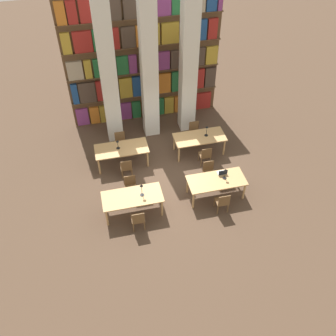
% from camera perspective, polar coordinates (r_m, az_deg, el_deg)
% --- Properties ---
extents(ground_plane, '(40.00, 40.00, 0.00)m').
position_cam_1_polar(ground_plane, '(13.93, -0.12, -1.72)').
color(ground_plane, '#4C3828').
extents(bookshelf_bank, '(6.26, 0.35, 5.50)m').
position_cam_1_polar(bookshelf_bank, '(15.59, -3.70, 15.87)').
color(bookshelf_bank, brown).
rests_on(bookshelf_bank, ground_plane).
extents(pillar_left, '(0.60, 0.60, 6.00)m').
position_cam_1_polar(pillar_left, '(14.28, -9.15, 14.21)').
color(pillar_left, silver).
rests_on(pillar_left, ground_plane).
extents(pillar_center, '(0.60, 0.60, 6.00)m').
position_cam_1_polar(pillar_center, '(14.43, -2.92, 15.06)').
color(pillar_center, silver).
rests_on(pillar_center, ground_plane).
extents(pillar_right, '(0.60, 0.60, 6.00)m').
position_cam_1_polar(pillar_right, '(14.74, 3.16, 15.71)').
color(pillar_right, silver).
rests_on(pillar_right, ground_plane).
extents(reading_table_0, '(1.99, 0.91, 0.77)m').
position_cam_1_polar(reading_table_0, '(12.42, -5.45, -4.59)').
color(reading_table_0, tan).
rests_on(reading_table_0, ground_plane).
extents(chair_0, '(0.42, 0.40, 0.87)m').
position_cam_1_polar(chair_0, '(12.12, -4.59, -7.79)').
color(chair_0, brown).
rests_on(chair_0, ground_plane).
extents(chair_1, '(0.42, 0.40, 0.87)m').
position_cam_1_polar(chair_1, '(13.09, -5.70, -2.82)').
color(chair_1, brown).
rests_on(chair_1, ground_plane).
extents(desk_lamp_0, '(0.14, 0.14, 0.50)m').
position_cam_1_polar(desk_lamp_0, '(12.13, -4.04, -3.06)').
color(desk_lamp_0, black).
rests_on(desk_lamp_0, reading_table_0).
extents(reading_table_1, '(1.99, 0.91, 0.77)m').
position_cam_1_polar(reading_table_1, '(12.98, 7.38, -2.09)').
color(reading_table_1, tan).
rests_on(reading_table_1, ground_plane).
extents(chair_2, '(0.42, 0.40, 0.87)m').
position_cam_1_polar(chair_2, '(12.68, 8.30, -5.12)').
color(chair_2, brown).
rests_on(chair_2, ground_plane).
extents(chair_3, '(0.42, 0.40, 0.87)m').
position_cam_1_polar(chair_3, '(13.62, 6.26, -0.56)').
color(chair_3, brown).
rests_on(chair_3, ground_plane).
extents(desk_lamp_1, '(0.14, 0.14, 0.44)m').
position_cam_1_polar(desk_lamp_1, '(12.82, 8.74, -0.63)').
color(desk_lamp_1, black).
rests_on(desk_lamp_1, reading_table_1).
extents(laptop, '(0.32, 0.22, 0.21)m').
position_cam_1_polar(laptop, '(13.15, 8.25, -0.71)').
color(laptop, silver).
rests_on(laptop, reading_table_1).
extents(reading_table_2, '(1.99, 0.91, 0.77)m').
position_cam_1_polar(reading_table_2, '(14.19, -7.09, 2.75)').
color(reading_table_2, tan).
rests_on(reading_table_2, ground_plane).
extents(chair_4, '(0.42, 0.40, 0.87)m').
position_cam_1_polar(chair_4, '(13.79, -6.38, 0.13)').
color(chair_4, brown).
rests_on(chair_4, ground_plane).
extents(chair_5, '(0.42, 0.40, 0.87)m').
position_cam_1_polar(chair_5, '(14.90, -7.23, 3.97)').
color(chair_5, brown).
rests_on(chair_5, ground_plane).
extents(desk_lamp_2, '(0.14, 0.14, 0.39)m').
position_cam_1_polar(desk_lamp_2, '(13.98, -7.69, 3.79)').
color(desk_lamp_2, black).
rests_on(desk_lamp_2, reading_table_2).
extents(reading_table_3, '(1.99, 0.91, 0.77)m').
position_cam_1_polar(reading_table_3, '(14.65, 4.82, 4.52)').
color(reading_table_3, tan).
rests_on(reading_table_3, ground_plane).
extents(chair_6, '(0.42, 0.40, 0.87)m').
position_cam_1_polar(chair_6, '(14.27, 5.70, 2.01)').
color(chair_6, brown).
rests_on(chair_6, ground_plane).
extents(chair_7, '(0.42, 0.40, 0.87)m').
position_cam_1_polar(chair_7, '(15.34, 4.05, 5.61)').
color(chair_7, brown).
rests_on(chair_7, ground_plane).
extents(desk_lamp_3, '(0.14, 0.14, 0.46)m').
position_cam_1_polar(desk_lamp_3, '(14.49, 5.92, 5.91)').
color(desk_lamp_3, black).
rests_on(desk_lamp_3, reading_table_3).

